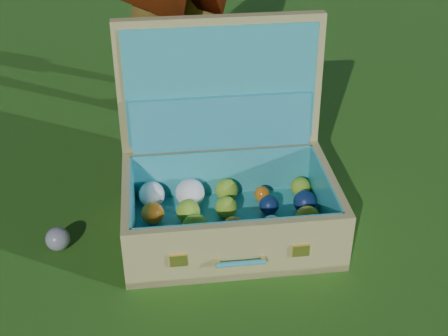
# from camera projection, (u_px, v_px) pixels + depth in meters

# --- Properties ---
(ground) EXTENTS (60.00, 60.00, 0.00)m
(ground) POSITION_uv_depth(u_px,v_px,m) (189.00, 249.00, 1.88)
(ground) COLOR #215114
(ground) RESTS_ON ground
(stray_ball) EXTENTS (0.07, 0.07, 0.07)m
(stray_ball) POSITION_uv_depth(u_px,v_px,m) (58.00, 239.00, 1.86)
(stray_ball) COLOR #4069A7
(stray_ball) RESTS_ON ground
(suitcase) EXTENTS (0.68, 0.54, 0.61)m
(suitcase) POSITION_uv_depth(u_px,v_px,m) (226.00, 174.00, 1.91)
(suitcase) COLOR tan
(suitcase) RESTS_ON ground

